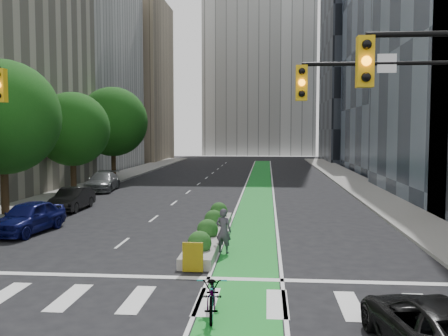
% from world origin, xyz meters
% --- Properties ---
extents(ground, '(160.00, 160.00, 0.00)m').
position_xyz_m(ground, '(0.00, 0.00, 0.00)').
color(ground, black).
rests_on(ground, ground).
extents(sidewalk_left, '(3.60, 90.00, 0.15)m').
position_xyz_m(sidewalk_left, '(-11.80, 25.00, 0.07)').
color(sidewalk_left, gray).
rests_on(sidewalk_left, ground).
extents(sidewalk_right, '(3.60, 90.00, 0.15)m').
position_xyz_m(sidewalk_right, '(11.80, 25.00, 0.07)').
color(sidewalk_right, gray).
rests_on(sidewalk_right, ground).
extents(bike_lane_paint, '(2.20, 70.00, 0.01)m').
position_xyz_m(bike_lane_paint, '(3.00, 30.00, 0.01)').
color(bike_lane_paint, '#188728').
rests_on(bike_lane_paint, ground).
extents(building_tan_far, '(14.00, 16.00, 26.00)m').
position_xyz_m(building_tan_far, '(-20.00, 66.00, 13.00)').
color(building_tan_far, tan).
rests_on(building_tan_far, ground).
extents(building_dark_end, '(14.00, 18.00, 28.00)m').
position_xyz_m(building_dark_end, '(20.00, 68.00, 14.00)').
color(building_dark_end, black).
rests_on(building_dark_end, ground).
extents(tree_mid, '(6.40, 6.40, 8.78)m').
position_xyz_m(tree_mid, '(-11.00, 12.00, 5.57)').
color(tree_mid, black).
rests_on(tree_mid, ground).
extents(tree_midfar, '(5.60, 5.60, 7.76)m').
position_xyz_m(tree_midfar, '(-11.00, 22.00, 4.95)').
color(tree_midfar, black).
rests_on(tree_midfar, ground).
extents(tree_far, '(6.60, 6.60, 9.00)m').
position_xyz_m(tree_far, '(-11.00, 32.00, 5.69)').
color(tree_far, black).
rests_on(tree_far, ground).
extents(signal_right, '(5.82, 0.51, 7.20)m').
position_xyz_m(signal_right, '(8.67, 0.47, 4.80)').
color(signal_right, black).
rests_on(signal_right, ground).
extents(median_planter, '(1.20, 10.26, 1.10)m').
position_xyz_m(median_planter, '(1.20, 7.04, 0.37)').
color(median_planter, gray).
rests_on(median_planter, ground).
extents(bicycle, '(0.94, 2.21, 1.13)m').
position_xyz_m(bicycle, '(2.29, -2.00, 0.56)').
color(bicycle, gray).
rests_on(bicycle, ground).
extents(cyclist, '(0.76, 0.63, 1.78)m').
position_xyz_m(cyclist, '(2.00, 4.64, 0.89)').
color(cyclist, '#3B3742').
rests_on(cyclist, ground).
extents(parked_car_left_near, '(2.32, 4.63, 1.51)m').
position_xyz_m(parked_car_left_near, '(-7.53, 7.72, 0.76)').
color(parked_car_left_near, '#0D104E').
rests_on(parked_car_left_near, ground).
extents(parked_car_left_mid, '(1.48, 4.20, 1.38)m').
position_xyz_m(parked_car_left_mid, '(-8.11, 14.52, 0.69)').
color(parked_car_left_mid, black).
rests_on(parked_car_left_mid, ground).
extents(parked_car_left_far, '(2.63, 5.36, 1.50)m').
position_xyz_m(parked_car_left_far, '(-9.50, 24.25, 0.75)').
color(parked_car_left_far, '#5B5E61').
rests_on(parked_car_left_far, ground).
extents(parked_car_right, '(2.73, 4.87, 1.29)m').
position_xyz_m(parked_car_right, '(7.28, -3.97, 0.64)').
color(parked_car_right, black).
rests_on(parked_car_right, ground).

